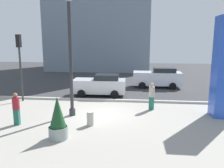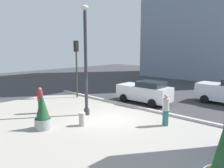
{
  "view_description": "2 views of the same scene",
  "coord_description": "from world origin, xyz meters",
  "px_view_note": "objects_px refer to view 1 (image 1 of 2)",
  "views": [
    {
      "loc": [
        2.04,
        -12.81,
        4.3
      ],
      "look_at": [
        0.71,
        -0.7,
        2.01
      ],
      "focal_mm": 36.11,
      "sensor_mm": 36.0,
      "label": 1
    },
    {
      "loc": [
        9.18,
        -9.56,
        4.29
      ],
      "look_at": [
        0.73,
        -0.55,
        2.29
      ],
      "focal_mm": 36.76,
      "sensor_mm": 36.0,
      "label": 2
    }
  ],
  "objects_px": {
    "car_curb_west": "(100,85)",
    "traffic_light_far_side": "(20,57)",
    "concrete_bollard": "(90,119)",
    "car_passing_lane": "(158,77)",
    "potted_plant_by_pillar": "(58,120)",
    "lamp_post": "(71,60)",
    "pedestrian_by_curb": "(152,95)",
    "pedestrian_on_sidewalk": "(16,107)"
  },
  "relations": [
    {
      "from": "lamp_post",
      "to": "potted_plant_by_pillar",
      "type": "xyz_separation_m",
      "value": [
        0.3,
        -3.26,
        -2.41
      ]
    },
    {
      "from": "lamp_post",
      "to": "car_passing_lane",
      "type": "relative_size",
      "value": 1.51
    },
    {
      "from": "car_curb_west",
      "to": "car_passing_lane",
      "type": "distance_m",
      "value": 6.28
    },
    {
      "from": "pedestrian_on_sidewalk",
      "to": "pedestrian_by_curb",
      "type": "xyz_separation_m",
      "value": [
        7.17,
        3.46,
        0.02
      ]
    },
    {
      "from": "potted_plant_by_pillar",
      "to": "concrete_bollard",
      "type": "height_order",
      "value": "potted_plant_by_pillar"
    },
    {
      "from": "traffic_light_far_side",
      "to": "car_passing_lane",
      "type": "xyz_separation_m",
      "value": [
        10.35,
        6.21,
        -2.28
      ]
    },
    {
      "from": "concrete_bollard",
      "to": "car_passing_lane",
      "type": "distance_m",
      "value": 11.47
    },
    {
      "from": "concrete_bollard",
      "to": "car_passing_lane",
      "type": "height_order",
      "value": "car_passing_lane"
    },
    {
      "from": "lamp_post",
      "to": "potted_plant_by_pillar",
      "type": "distance_m",
      "value": 4.06
    },
    {
      "from": "lamp_post",
      "to": "concrete_bollard",
      "type": "relative_size",
      "value": 9.01
    },
    {
      "from": "traffic_light_far_side",
      "to": "pedestrian_by_curb",
      "type": "distance_m",
      "value": 9.66
    },
    {
      "from": "potted_plant_by_pillar",
      "to": "traffic_light_far_side",
      "type": "distance_m",
      "value": 8.18
    },
    {
      "from": "concrete_bollard",
      "to": "potted_plant_by_pillar",
      "type": "bearing_deg",
      "value": -122.07
    },
    {
      "from": "potted_plant_by_pillar",
      "to": "car_passing_lane",
      "type": "relative_size",
      "value": 0.43
    },
    {
      "from": "lamp_post",
      "to": "pedestrian_on_sidewalk",
      "type": "relative_size",
      "value": 3.92
    },
    {
      "from": "concrete_bollard",
      "to": "pedestrian_by_curb",
      "type": "bearing_deg",
      "value": 43.32
    },
    {
      "from": "car_passing_lane",
      "to": "pedestrian_by_curb",
      "type": "distance_m",
      "value": 7.52
    },
    {
      "from": "car_curb_west",
      "to": "traffic_light_far_side",
      "type": "bearing_deg",
      "value": -157.12
    },
    {
      "from": "pedestrian_by_curb",
      "to": "car_curb_west",
      "type": "bearing_deg",
      "value": 137.61
    },
    {
      "from": "traffic_light_far_side",
      "to": "pedestrian_on_sidewalk",
      "type": "relative_size",
      "value": 2.8
    },
    {
      "from": "traffic_light_far_side",
      "to": "car_curb_west",
      "type": "distance_m",
      "value": 6.35
    },
    {
      "from": "car_curb_west",
      "to": "car_passing_lane",
      "type": "relative_size",
      "value": 0.94
    },
    {
      "from": "car_curb_west",
      "to": "car_passing_lane",
      "type": "xyz_separation_m",
      "value": [
        4.91,
        3.91,
        0.08
      ]
    },
    {
      "from": "car_passing_lane",
      "to": "pedestrian_on_sidewalk",
      "type": "xyz_separation_m",
      "value": [
        -8.2,
        -10.91,
        0.0
      ]
    },
    {
      "from": "traffic_light_far_side",
      "to": "car_curb_west",
      "type": "relative_size",
      "value": 1.14
    },
    {
      "from": "lamp_post",
      "to": "car_curb_west",
      "type": "height_order",
      "value": "lamp_post"
    },
    {
      "from": "potted_plant_by_pillar",
      "to": "car_curb_west",
      "type": "height_order",
      "value": "potted_plant_by_pillar"
    },
    {
      "from": "potted_plant_by_pillar",
      "to": "traffic_light_far_side",
      "type": "height_order",
      "value": "traffic_light_far_side"
    },
    {
      "from": "potted_plant_by_pillar",
      "to": "car_passing_lane",
      "type": "height_order",
      "value": "potted_plant_by_pillar"
    },
    {
      "from": "car_passing_lane",
      "to": "pedestrian_by_curb",
      "type": "height_order",
      "value": "car_passing_lane"
    },
    {
      "from": "lamp_post",
      "to": "car_passing_lane",
      "type": "bearing_deg",
      "value": 57.57
    },
    {
      "from": "lamp_post",
      "to": "car_passing_lane",
      "type": "distance_m",
      "value": 11.0
    },
    {
      "from": "lamp_post",
      "to": "concrete_bollard",
      "type": "height_order",
      "value": "lamp_post"
    },
    {
      "from": "potted_plant_by_pillar",
      "to": "concrete_bollard",
      "type": "xyz_separation_m",
      "value": [
        1.09,
        1.75,
        -0.51
      ]
    },
    {
      "from": "car_passing_lane",
      "to": "pedestrian_by_curb",
      "type": "xyz_separation_m",
      "value": [
        -1.04,
        -7.45,
        0.03
      ]
    },
    {
      "from": "potted_plant_by_pillar",
      "to": "pedestrian_on_sidewalk",
      "type": "bearing_deg",
      "value": 152.54
    },
    {
      "from": "lamp_post",
      "to": "concrete_bollard",
      "type": "xyz_separation_m",
      "value": [
        1.4,
        -1.51,
        -2.92
      ]
    },
    {
      "from": "lamp_post",
      "to": "car_curb_west",
      "type": "distance_m",
      "value": 5.76
    },
    {
      "from": "lamp_post",
      "to": "traffic_light_far_side",
      "type": "xyz_separation_m",
      "value": [
        -4.58,
        2.87,
        -0.06
      ]
    },
    {
      "from": "traffic_light_far_side",
      "to": "pedestrian_on_sidewalk",
      "type": "bearing_deg",
      "value": -65.51
    },
    {
      "from": "potted_plant_by_pillar",
      "to": "pedestrian_by_curb",
      "type": "distance_m",
      "value": 6.59
    },
    {
      "from": "concrete_bollard",
      "to": "pedestrian_on_sidewalk",
      "type": "distance_m",
      "value": 3.9
    }
  ]
}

